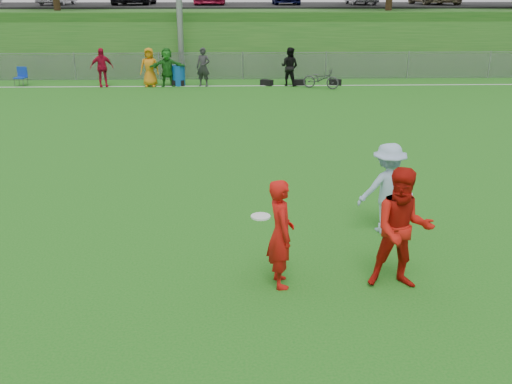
{
  "coord_description": "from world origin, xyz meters",
  "views": [
    {
      "loc": [
        -0.3,
        -7.78,
        4.2
      ],
      "look_at": [
        -0.02,
        0.5,
        1.21
      ],
      "focal_mm": 40.0,
      "sensor_mm": 36.0,
      "label": 1
    }
  ],
  "objects_px": {
    "frisbee": "(261,217)",
    "bicycle": "(321,79)",
    "player_red_center": "(403,229)",
    "player_red_left": "(281,234)",
    "player_blue": "(387,188)",
    "recycling_bin": "(178,75)"
  },
  "relations": [
    {
      "from": "frisbee",
      "to": "bicycle",
      "type": "relative_size",
      "value": 0.17
    },
    {
      "from": "player_red_center",
      "to": "bicycle",
      "type": "distance_m",
      "value": 17.59
    },
    {
      "from": "player_red_left",
      "to": "player_blue",
      "type": "distance_m",
      "value": 2.8
    },
    {
      "from": "player_red_left",
      "to": "player_red_center",
      "type": "height_order",
      "value": "player_red_center"
    },
    {
      "from": "frisbee",
      "to": "bicycle",
      "type": "distance_m",
      "value": 18.24
    },
    {
      "from": "bicycle",
      "to": "player_blue",
      "type": "bearing_deg",
      "value": -158.81
    },
    {
      "from": "player_red_left",
      "to": "player_blue",
      "type": "bearing_deg",
      "value": -54.9
    },
    {
      "from": "frisbee",
      "to": "player_red_center",
      "type": "bearing_deg",
      "value": 10.23
    },
    {
      "from": "player_red_center",
      "to": "player_red_left",
      "type": "bearing_deg",
      "value": -178.52
    },
    {
      "from": "recycling_bin",
      "to": "bicycle",
      "type": "relative_size",
      "value": 0.56
    },
    {
      "from": "frisbee",
      "to": "recycling_bin",
      "type": "bearing_deg",
      "value": 98.79
    },
    {
      "from": "player_red_center",
      "to": "frisbee",
      "type": "bearing_deg",
      "value": -164.55
    },
    {
      "from": "player_blue",
      "to": "frisbee",
      "type": "xyz_separation_m",
      "value": [
        -2.36,
        -2.39,
        0.47
      ]
    },
    {
      "from": "player_red_left",
      "to": "frisbee",
      "type": "relative_size",
      "value": 6.19
    },
    {
      "from": "frisbee",
      "to": "bicycle",
      "type": "xyz_separation_m",
      "value": [
        3.38,
        17.91,
        -0.87
      ]
    },
    {
      "from": "player_blue",
      "to": "player_red_center",
      "type": "bearing_deg",
      "value": 71.42
    },
    {
      "from": "player_red_center",
      "to": "bicycle",
      "type": "xyz_separation_m",
      "value": [
        1.32,
        17.53,
        -0.49
      ]
    },
    {
      "from": "player_red_left",
      "to": "player_blue",
      "type": "relative_size",
      "value": 1.0
    },
    {
      "from": "player_blue",
      "to": "frisbee",
      "type": "bearing_deg",
      "value": 35.25
    },
    {
      "from": "player_blue",
      "to": "recycling_bin",
      "type": "xyz_separation_m",
      "value": [
        -5.29,
        16.54,
        -0.37
      ]
    },
    {
      "from": "player_red_left",
      "to": "frisbee",
      "type": "distance_m",
      "value": 0.75
    },
    {
      "from": "frisbee",
      "to": "recycling_bin",
      "type": "distance_m",
      "value": 19.18
    }
  ]
}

